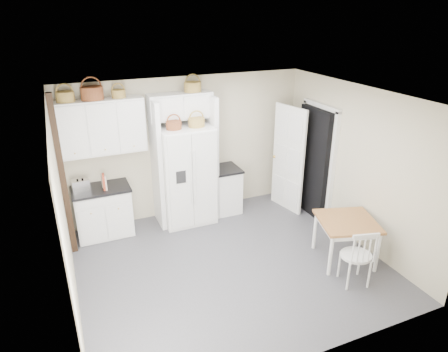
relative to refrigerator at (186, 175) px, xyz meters
name	(u,v)px	position (x,y,z in m)	size (l,w,h in m)	color
floor	(230,264)	(0.15, -1.65, -0.90)	(4.50, 4.50, 0.00)	#47474B
ceiling	(231,98)	(0.15, -1.65, 1.70)	(4.50, 4.50, 0.00)	white
wall_back	(187,147)	(0.15, 0.35, 0.40)	(4.50, 4.50, 0.00)	#BFB898
wall_left	(64,218)	(-2.10, -1.65, 0.40)	(4.00, 4.00, 0.00)	#BFB898
wall_right	(356,166)	(2.40, -1.65, 0.40)	(4.00, 4.00, 0.00)	#BFB898
refrigerator	(186,175)	(0.00, 0.00, 0.00)	(0.93, 0.75, 1.81)	white
base_cab_left	(104,212)	(-1.50, 0.05, -0.48)	(0.92, 0.58, 0.85)	white
base_cab_right	(225,190)	(0.80, 0.05, -0.48)	(0.48, 0.58, 0.85)	white
dining_table	(345,240)	(1.85, -2.22, -0.55)	(0.84, 0.84, 0.70)	brown
windsor_chair	(356,255)	(1.61, -2.74, -0.45)	(0.45, 0.41, 0.91)	white
counter_left	(100,189)	(-1.50, 0.05, -0.03)	(0.96, 0.62, 0.04)	black
counter_right	(225,169)	(0.80, 0.05, -0.03)	(0.52, 0.62, 0.04)	black
toaster	(81,185)	(-1.80, 0.06, 0.08)	(0.28, 0.16, 0.19)	silver
cookbook_red	(104,182)	(-1.44, -0.03, 0.12)	(0.04, 0.17, 0.26)	#A43822
cookbook_cream	(104,182)	(-1.44, -0.03, 0.11)	(0.04, 0.17, 0.25)	beige
basket_upper_a	(65,97)	(-1.83, 0.18, 1.53)	(0.28, 0.28, 0.16)	brown
basket_upper_b	(92,93)	(-1.43, 0.18, 1.55)	(0.35, 0.35, 0.20)	brown
basket_upper_c	(119,94)	(-1.02, 0.18, 1.51)	(0.23, 0.23, 0.13)	brown
basket_bridge_b	(193,87)	(0.24, 0.18, 1.53)	(0.30, 0.30, 0.17)	brown
basket_fridge_a	(174,125)	(-0.21, -0.10, 0.97)	(0.26, 0.26, 0.14)	brown
basket_fridge_b	(197,122)	(0.19, -0.10, 0.98)	(0.28, 0.28, 0.15)	brown
upper_cabinet	(101,127)	(-1.35, 0.18, 1.00)	(1.40, 0.34, 0.90)	white
bridge_cabinet	(180,106)	(0.00, 0.18, 1.22)	(1.12, 0.34, 0.45)	white
fridge_panel_left	(157,165)	(-0.51, 0.05, 0.25)	(0.08, 0.60, 2.30)	white
fridge_panel_right	(211,157)	(0.51, 0.05, 0.25)	(0.08, 0.60, 2.30)	white
trim_post	(63,178)	(-2.05, -0.30, 0.40)	(0.09, 0.09, 2.60)	black
doorway_void	(314,162)	(2.31, -0.65, 0.12)	(0.18, 0.85, 2.05)	black
door_slab	(288,159)	(1.95, -0.31, 0.12)	(0.80, 0.04, 2.05)	white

